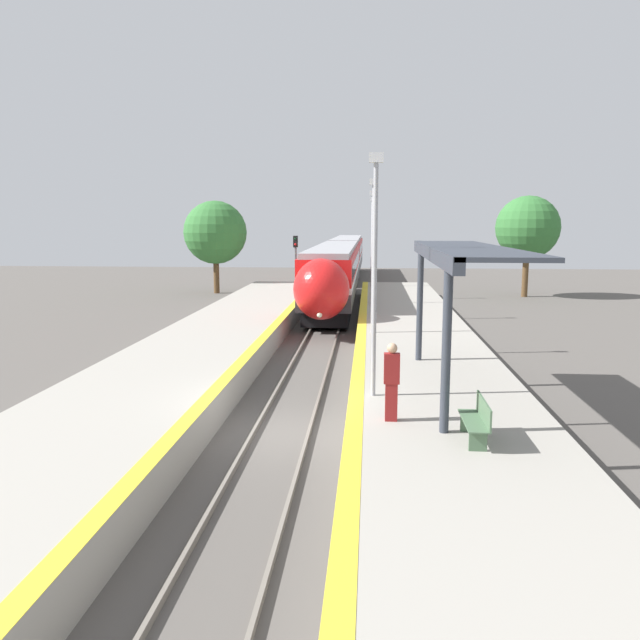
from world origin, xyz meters
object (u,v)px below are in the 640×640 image
at_px(lamppost_mid, 373,247).
at_px(lamppost_farthest, 372,236).
at_px(platform_bench, 478,419).
at_px(lamppost_near, 375,262).
at_px(lamppost_far, 372,240).
at_px(train, 342,262).
at_px(railway_signal, 296,266).
at_px(person_waiting, 392,380).

bearing_deg(lamppost_mid, lamppost_farthest, 90.00).
xyz_separation_m(platform_bench, lamppost_near, (-2.15, 3.32, 3.05)).
xyz_separation_m(platform_bench, lamppost_far, (-2.15, 22.38, 3.05)).
bearing_deg(train, lamppost_mid, -84.52).
distance_m(platform_bench, lamppost_far, 22.69).
bearing_deg(platform_bench, railway_signal, 104.99).
bearing_deg(platform_bench, person_waiting, 144.93).
distance_m(train, platform_bench, 37.87).
bearing_deg(train, platform_bench, -83.14).
bearing_deg(lamppost_farthest, railway_signal, -126.40).
distance_m(person_waiting, lamppost_near, 3.33).
distance_m(train, lamppost_far, 15.55).
bearing_deg(train, lamppost_near, -86.04).
bearing_deg(railway_signal, lamppost_far, -34.05).
height_order(platform_bench, lamppost_near, lamppost_near).
xyz_separation_m(train, platform_bench, (4.52, -37.59, -0.85)).
distance_m(platform_bench, lamppost_mid, 13.38).
bearing_deg(railway_signal, lamppost_near, -78.09).
bearing_deg(lamppost_farthest, train, 112.65).
relative_size(platform_bench, lamppost_near, 0.25).
relative_size(platform_bench, lamppost_far, 0.25).
relative_size(train, lamppost_mid, 7.31).
xyz_separation_m(railway_signal, lamppost_farthest, (4.69, 6.36, 1.65)).
height_order(train, platform_bench, train).
bearing_deg(railway_signal, platform_bench, -75.01).
height_order(person_waiting, lamppost_far, lamppost_far).
xyz_separation_m(lamppost_mid, lamppost_farthest, (0.00, 19.06, 0.00)).
distance_m(platform_bench, lamppost_near, 4.99).
height_order(lamppost_mid, lamppost_far, same).
bearing_deg(person_waiting, lamppost_mid, 91.98).
distance_m(train, lamppost_farthest, 6.54).
relative_size(train, lamppost_far, 7.31).
xyz_separation_m(lamppost_near, lamppost_far, (0.00, 19.06, 0.00)).
height_order(person_waiting, lamppost_farthest, lamppost_farthest).
bearing_deg(lamppost_farthest, lamppost_far, -90.00).
bearing_deg(lamppost_near, lamppost_mid, 90.00).
relative_size(lamppost_near, lamppost_mid, 1.00).
bearing_deg(person_waiting, railway_signal, 101.82).
xyz_separation_m(railway_signal, lamppost_far, (4.69, -3.17, 1.65)).
bearing_deg(platform_bench, lamppost_near, 122.95).
bearing_deg(lamppost_near, railway_signal, 101.91).
relative_size(lamppost_near, lamppost_far, 1.00).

